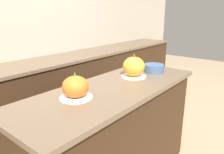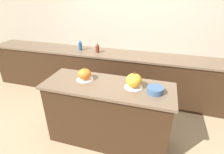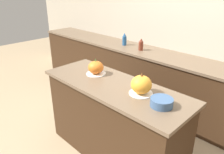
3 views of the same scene
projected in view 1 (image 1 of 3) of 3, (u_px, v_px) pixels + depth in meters
wall_back at (8, 32)px, 2.57m from camera, size 8.00×0.06×2.50m
kitchen_island at (114, 138)px, 1.82m from camera, size 1.69×0.62×0.91m
back_counter at (31, 101)px, 2.60m from camera, size 6.00×0.60×0.90m
pumpkin_cake_left at (75, 87)px, 1.46m from camera, size 0.22×0.22×0.19m
pumpkin_cake_right at (134, 67)px, 1.93m from camera, size 0.23×0.23×0.22m
mixing_bowl at (154, 68)px, 2.11m from camera, size 0.19×0.19×0.07m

